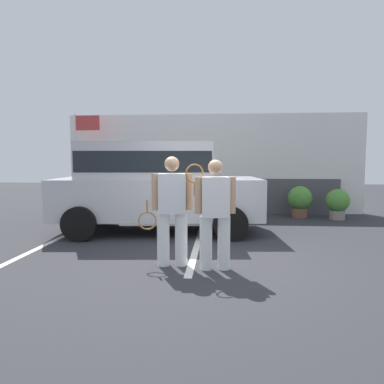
{
  "coord_description": "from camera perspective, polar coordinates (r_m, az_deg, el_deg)",
  "views": [
    {
      "loc": [
        0.23,
        -5.43,
        1.64
      ],
      "look_at": [
        -0.31,
        1.2,
        1.05
      ],
      "focal_mm": 32.61,
      "sensor_mm": 36.0,
      "label": 1
    }
  ],
  "objects": [
    {
      "name": "ground_plane",
      "position": [
        5.68,
        2.17,
        -11.73
      ],
      "size": [
        40.0,
        40.0,
        0.0
      ],
      "primitive_type": "plane",
      "color": "#2D2D33"
    },
    {
      "name": "parking_stripe_0",
      "position": [
        7.9,
        -21.28,
        -7.24
      ],
      "size": [
        0.12,
        4.4,
        0.01
      ],
      "primitive_type": "cube",
      "color": "silver",
      "rests_on": "ground_plane"
    },
    {
      "name": "parking_stripe_1",
      "position": [
        7.14,
        0.96,
        -8.19
      ],
      "size": [
        0.12,
        4.4,
        0.01
      ],
      "primitive_type": "cube",
      "color": "silver",
      "rests_on": "ground_plane"
    },
    {
      "name": "house_frontage",
      "position": [
        11.2,
        3.44,
        4.15
      ],
      "size": [
        9.29,
        0.4,
        3.11
      ],
      "color": "white",
      "rests_on": "ground_plane"
    },
    {
      "name": "parked_suv",
      "position": [
        8.09,
        -6.23,
        1.53
      ],
      "size": [
        4.75,
        2.49,
        2.05
      ],
      "rotation": [
        0.0,
        0.0,
        0.09
      ],
      "color": "#B7B7BC",
      "rests_on": "ground_plane"
    },
    {
      "name": "tennis_player_man",
      "position": [
        5.45,
        -3.33,
        -2.91
      ],
      "size": [
        0.9,
        0.31,
        1.71
      ],
      "rotation": [
        0.0,
        0.0,
        3.26
      ],
      "color": "white",
      "rests_on": "ground_plane"
    },
    {
      "name": "tennis_player_woman",
      "position": [
        5.25,
        3.75,
        -3.37
      ],
      "size": [
        0.75,
        0.31,
        1.66
      ],
      "rotation": [
        0.0,
        0.0,
        3.28
      ],
      "color": "white",
      "rests_on": "ground_plane"
    },
    {
      "name": "potted_plant_by_porch",
      "position": [
        10.64,
        17.22,
        -1.26
      ],
      "size": [
        0.69,
        0.69,
        0.92
      ],
      "color": "brown",
      "rests_on": "ground_plane"
    },
    {
      "name": "potted_plant_secondary",
      "position": [
        10.63,
        22.71,
        -1.6
      ],
      "size": [
        0.65,
        0.65,
        0.86
      ],
      "color": "gray",
      "rests_on": "ground_plane"
    },
    {
      "name": "flag_pole",
      "position": [
        11.41,
        -17.62,
        7.33
      ],
      "size": [
        0.8,
        0.05,
        3.09
      ],
      "color": "silver",
      "rests_on": "ground_plane"
    }
  ]
}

